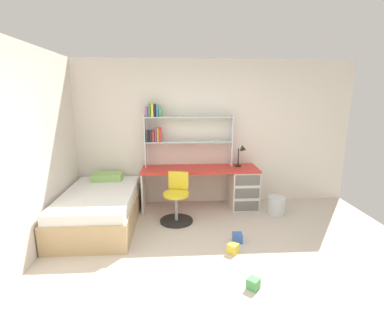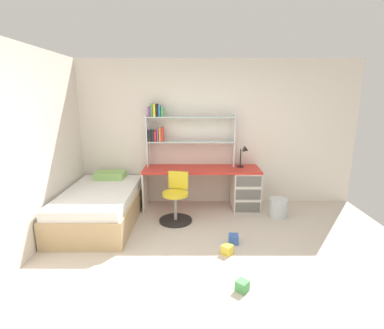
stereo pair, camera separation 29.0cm
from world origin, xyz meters
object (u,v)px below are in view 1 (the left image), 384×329
at_px(desk_lamp, 242,152).
at_px(toy_block_yellow_1, 233,248).
at_px(bookshelf_hutch, 175,130).
at_px(toy_block_blue_0, 237,238).
at_px(bed_platform, 100,208).
at_px(waste_bin, 276,206).
at_px(desk, 230,185).
at_px(toy_block_green_2, 253,283).
at_px(swivel_chair, 177,203).

bearing_deg(desk_lamp, toy_block_yellow_1, -106.01).
relative_size(bookshelf_hutch, toy_block_blue_0, 12.00).
relative_size(desk_lamp, toy_block_yellow_1, 3.20).
distance_m(bed_platform, waste_bin, 2.85).
relative_size(desk, waste_bin, 6.55).
relative_size(toy_block_blue_0, toy_block_green_2, 1.13).
bearing_deg(swivel_chair, waste_bin, 5.29).
distance_m(swivel_chair, waste_bin, 1.68).
height_order(desk_lamp, toy_block_green_2, desk_lamp).
height_order(desk, bookshelf_hutch, bookshelf_hutch).
relative_size(swivel_chair, toy_block_blue_0, 6.06).
bearing_deg(desk_lamp, bed_platform, -164.29).
xyz_separation_m(toy_block_yellow_1, toy_block_green_2, (0.07, -0.71, -0.00)).
bearing_deg(bed_platform, toy_block_blue_0, -19.04).
xyz_separation_m(desk_lamp, swivel_chair, (-1.16, -0.60, -0.68)).
bearing_deg(toy_block_yellow_1, toy_block_green_2, -84.36).
bearing_deg(waste_bin, toy_block_yellow_1, -129.65).
relative_size(bookshelf_hutch, waste_bin, 5.00).
height_order(desk_lamp, swivel_chair, desk_lamp).
relative_size(toy_block_yellow_1, toy_block_green_2, 1.07).
bearing_deg(waste_bin, toy_block_blue_0, -133.53).
xyz_separation_m(desk, swivel_chair, (-0.95, -0.54, -0.11)).
xyz_separation_m(bookshelf_hutch, toy_block_yellow_1, (0.71, -1.73, -1.31)).
xyz_separation_m(bookshelf_hutch, toy_block_green_2, (0.78, -2.44, -1.31)).
relative_size(bed_platform, toy_block_yellow_1, 15.14).
xyz_separation_m(desk, waste_bin, (0.71, -0.39, -0.26)).
height_order(bed_platform, toy_block_blue_0, bed_platform).
height_order(desk_lamp, toy_block_blue_0, desk_lamp).
relative_size(desk, toy_block_blue_0, 15.73).
relative_size(bookshelf_hutch, toy_block_yellow_1, 12.74).
height_order(swivel_chair, bed_platform, swivel_chair).
height_order(desk_lamp, toy_block_yellow_1, desk_lamp).
height_order(desk, bed_platform, desk).
distance_m(bookshelf_hutch, toy_block_green_2, 2.88).
xyz_separation_m(desk_lamp, toy_block_yellow_1, (-0.46, -1.62, -0.92)).
xyz_separation_m(bookshelf_hutch, toy_block_blue_0, (0.82, -1.46, -1.30)).
height_order(bookshelf_hutch, bed_platform, bookshelf_hutch).
bearing_deg(desk_lamp, desk, -164.29).
height_order(desk, desk_lamp, desk_lamp).
relative_size(swivel_chair, toy_block_green_2, 6.87).
distance_m(desk_lamp, bed_platform, 2.53).
bearing_deg(swivel_chair, toy_block_blue_0, -42.47).
distance_m(waste_bin, toy_block_yellow_1, 1.52).
height_order(toy_block_blue_0, toy_block_green_2, toy_block_blue_0).
bearing_deg(waste_bin, swivel_chair, -174.71).
bearing_deg(waste_bin, bookshelf_hutch, 161.40).
bearing_deg(swivel_chair, bed_platform, -177.24).
xyz_separation_m(desk, toy_block_green_2, (-0.19, -2.27, -0.36)).
bearing_deg(desk_lamp, waste_bin, -41.54).
height_order(swivel_chair, toy_block_blue_0, swivel_chair).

